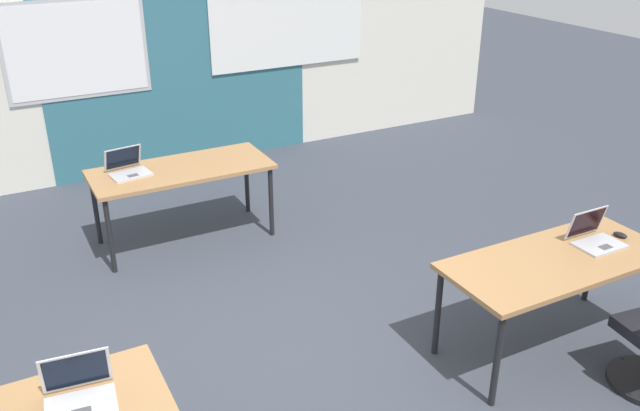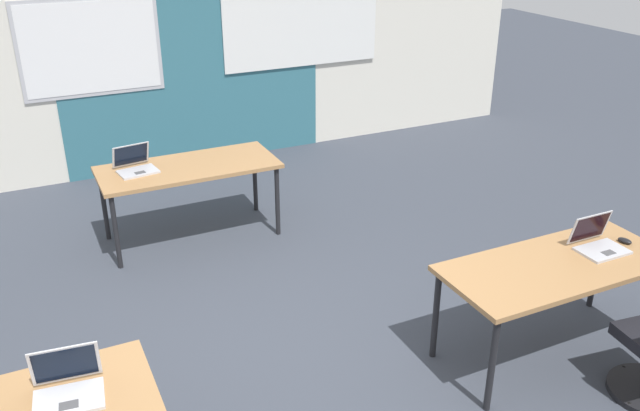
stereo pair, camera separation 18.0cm
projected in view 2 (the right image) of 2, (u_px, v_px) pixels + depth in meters
ground_plane at (283, 370)px, 4.59m from camera, size 24.00×24.00×0.00m
back_wall_assembly at (137, 47)px, 7.45m from camera, size 10.00×0.27×2.80m
desk_near_right at (557, 271)px, 4.50m from camera, size 1.60×0.70×0.72m
desk_far_center at (189, 172)px, 6.11m from camera, size 1.60×0.70×0.72m
laptop_near_right_end at (598, 242)px, 4.64m from camera, size 0.33×0.29×0.23m
mouse_near_right_end at (625, 241)px, 4.73m from camera, size 0.08×0.11×0.03m
laptop_near_left_inner at (68, 387)px, 3.28m from camera, size 0.36×0.31×0.24m
laptop_far_left at (135, 166)px, 5.95m from camera, size 0.37×0.35×0.23m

